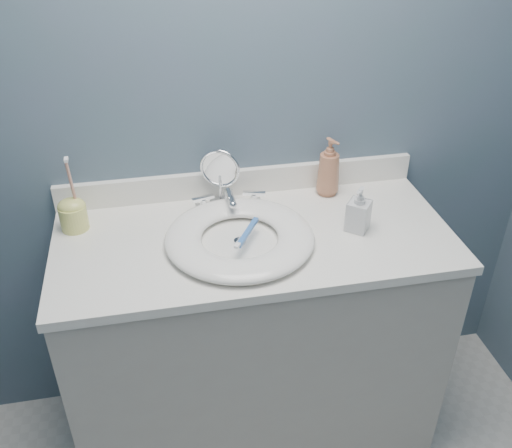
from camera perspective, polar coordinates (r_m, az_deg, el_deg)
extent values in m
cube|color=#48616C|center=(1.84, -1.88, 11.94)|extent=(2.20, 0.02, 2.40)
cube|color=#B4AFA4|center=(2.04, -0.16, -11.74)|extent=(1.20, 0.55, 0.85)
cube|color=white|center=(1.76, -0.18, -1.52)|extent=(1.22, 0.57, 0.03)
cube|color=white|center=(1.95, -1.68, 4.25)|extent=(1.22, 0.02, 0.09)
cylinder|color=silver|center=(1.72, -1.63, -1.74)|extent=(0.04, 0.04, 0.01)
cube|color=silver|center=(1.89, -2.72, 1.88)|extent=(0.22, 0.05, 0.01)
cylinder|color=silver|center=(1.87, -2.75, 2.63)|extent=(0.03, 0.03, 0.06)
cylinder|color=silver|center=(1.82, -2.55, 2.66)|extent=(0.02, 0.09, 0.02)
sphere|color=silver|center=(1.78, -2.32, 1.95)|extent=(0.03, 0.03, 0.03)
cylinder|color=silver|center=(1.87, -5.31, 2.03)|extent=(0.02, 0.02, 0.03)
cube|color=silver|center=(1.86, -5.34, 2.58)|extent=(0.08, 0.03, 0.01)
cylinder|color=silver|center=(1.89, -0.19, 2.55)|extent=(0.02, 0.02, 0.03)
cube|color=silver|center=(1.88, -0.19, 3.10)|extent=(0.08, 0.03, 0.01)
cylinder|color=silver|center=(1.91, -3.51, 2.21)|extent=(0.08, 0.08, 0.01)
cylinder|color=silver|center=(1.89, -3.56, 3.50)|extent=(0.01, 0.01, 0.10)
torus|color=silver|center=(1.85, -3.64, 5.58)|extent=(0.13, 0.06, 0.13)
cylinder|color=white|center=(1.85, -3.64, 5.58)|extent=(0.11, 0.05, 0.11)
imported|color=#A7694B|center=(1.94, 7.30, 5.69)|extent=(0.10, 0.10, 0.20)
imported|color=silver|center=(1.77, 10.25, 1.48)|extent=(0.09, 0.09, 0.15)
cylinder|color=#D5D66B|center=(1.85, -17.76, 0.63)|extent=(0.09, 0.09, 0.08)
ellipsoid|color=#D5D66B|center=(1.83, -17.97, 1.69)|extent=(0.09, 0.07, 0.05)
cylinder|color=tan|center=(1.79, -17.97, 3.78)|extent=(0.02, 0.03, 0.16)
cube|color=white|center=(1.75, -18.46, 6.13)|extent=(0.01, 0.02, 0.01)
cube|color=#3265B4|center=(1.69, -0.85, -0.84)|extent=(0.09, 0.14, 0.01)
cube|color=white|center=(1.62, -1.89, -2.18)|extent=(0.02, 0.03, 0.01)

